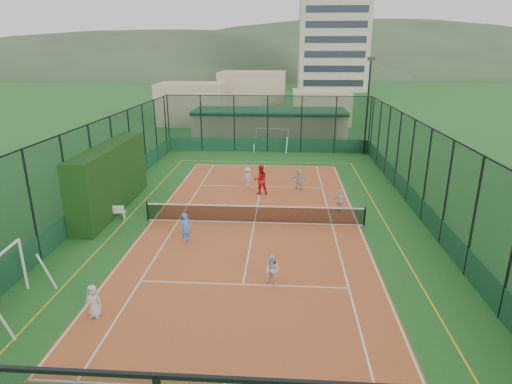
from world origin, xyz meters
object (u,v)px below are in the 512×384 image
clubhouse (270,125)px  child_far_right (340,201)px  floodlight_ne (367,107)px  child_far_left (247,177)px  apartment_tower (334,21)px  futsal_goal_far (272,140)px  coach (260,180)px  child_far_back (299,179)px  child_near_left (93,301)px  child_near_mid (186,228)px  white_bench (112,212)px  child_near_right (272,270)px  futsal_goal_near (1,286)px

clubhouse → child_far_right: size_ratio=11.72×
floodlight_ne → child_far_left: floodlight_ne is taller
apartment_tower → futsal_goal_far: size_ratio=9.73×
coach → child_far_left: bearing=-74.0°
child_far_back → coach: bearing=35.7°
apartment_tower → child_near_left: bearing=-100.5°
floodlight_ne → apartment_tower: size_ratio=0.28×
child_near_mid → coach: (3.13, 7.49, 0.22)m
floodlight_ne → coach: 14.87m
white_bench → child_near_right: child_near_right is taller
floodlight_ne → white_bench: floodlight_ne is taller
child_near_right → apartment_tower: bearing=118.2°
clubhouse → child_near_right: size_ratio=12.15×
clubhouse → child_near_mid: bearing=-97.1°
child_far_right → child_far_left: bearing=-5.5°
child_far_right → child_far_back: bearing=-29.4°
child_near_left → child_far_left: bearing=77.6°
child_near_mid → child_far_right: (7.83, 4.54, -0.07)m
clubhouse → child_near_left: 31.24m
clubhouse → child_far_left: (-0.91, -15.65, -0.91)m
futsal_goal_near → child_far_right: size_ratio=2.48×
apartment_tower → futsal_goal_near: bearing=-102.5°
floodlight_ne → child_near_right: bearing=-108.0°
futsal_goal_far → child_near_left: bearing=-91.6°
child_far_back → futsal_goal_near: bearing=64.3°
futsal_goal_far → coach: size_ratio=1.64×
clubhouse → futsal_goal_near: (-8.15, -30.78, -0.54)m
child_far_back → coach: coach is taller
child_near_mid → child_near_right: child_near_mid is taller
child_far_back → floodlight_ne: bearing=-109.7°
futsal_goal_near → white_bench: bearing=-7.4°
child_near_mid → white_bench: bearing=119.0°
futsal_goal_near → child_far_back: 18.29m
apartment_tower → child_near_right: (-10.86, -88.31, -14.36)m
apartment_tower → futsal_goal_near: (-20.15, -90.78, -13.96)m
futsal_goal_far → child_near_mid: futsal_goal_far is taller
apartment_tower → coach: apartment_tower is taller
clubhouse → child_near_right: 28.35m
white_bench → child_far_back: size_ratio=1.11×
floodlight_ne → child_far_back: floodlight_ne is taller
apartment_tower → futsal_goal_far: (-11.60, -64.45, -14.01)m
floodlight_ne → futsal_goal_near: bearing=-123.4°
white_bench → futsal_goal_far: bearing=58.3°
child_near_left → white_bench: bearing=110.3°
futsal_goal_near → child_far_back: (10.70, 14.83, -0.36)m
clubhouse → coach: (0.05, -17.14, -0.62)m
child_far_left → child_far_back: bearing=138.5°
child_near_right → child_far_back: size_ratio=0.93×
child_far_left → child_far_right: size_ratio=1.02×
child_far_right → futsal_goal_far: bearing=-41.8°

